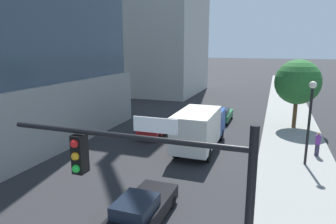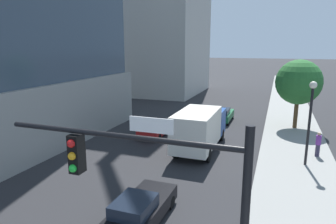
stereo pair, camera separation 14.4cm
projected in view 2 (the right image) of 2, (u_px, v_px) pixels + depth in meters
name	position (u px, v px, depth m)	size (l,w,h in m)	color
sidewalk	(295.00, 156.00, 20.54)	(4.75, 120.00, 0.15)	gray
traffic_light_pole	(156.00, 186.00, 7.23)	(6.49, 0.48, 5.67)	black
street_lamp	(311.00, 110.00, 18.06)	(0.44, 0.44, 5.25)	black
street_tree	(299.00, 82.00, 26.47)	(3.99, 3.99, 6.17)	brown
car_green	(222.00, 114.00, 29.98)	(1.86, 4.08, 1.45)	#1E6638
car_red	(155.00, 128.00, 25.23)	(1.80, 4.10, 1.36)	red
car_black	(141.00, 208.00, 12.68)	(1.74, 4.10, 1.43)	black
box_truck	(200.00, 127.00, 21.58)	(2.48, 7.14, 3.05)	#1E4799
pedestrian_purple_shirt	(318.00, 144.00, 20.05)	(0.34, 0.34, 1.67)	#38334C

